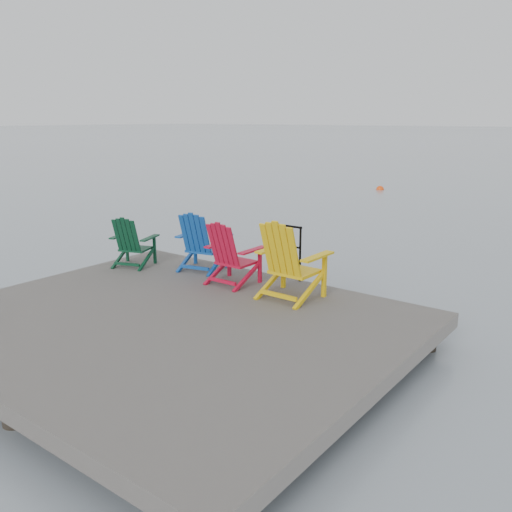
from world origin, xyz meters
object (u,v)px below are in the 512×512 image
Objects in this scene: chair_green at (132,241)px; buoy_b at (380,190)px; handrail at (289,247)px; chair_yellow at (289,260)px; chair_red at (231,253)px; chair_blue at (201,241)px.

chair_green is 16.33m from buoy_b.
handrail is at bearing 1.51° from chair_green.
chair_yellow is at bearing -55.77° from handrail.
chair_yellow is at bearing -2.27° from chair_red.
chair_red reaches higher than handrail.
chair_yellow is (1.12, -0.04, 0.08)m from chair_red.
chair_red is 1.13m from chair_yellow.
chair_red is (2.07, 0.25, 0.06)m from chair_green.
handrail is 1.00m from chair_yellow.
handrail is 1.00× the size of chair_green.
chair_yellow is 16.96m from buoy_b.
chair_blue is (-1.49, -0.48, -0.03)m from handrail.
handrail is at bearing 54.26° from chair_red.
chair_red is at bearing -13.15° from chair_green.
chair_blue reaches higher than buoy_b.
chair_blue is 2.08m from chair_yellow.
chair_yellow reaches higher than handrail.
chair_yellow is 3.42× the size of buoy_b.
chair_blue is 1.01× the size of chair_red.
chair_blue is at bearing -162.09° from handrail.
chair_green is 3.21m from chair_yellow.
handrail reaches higher than chair_green.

